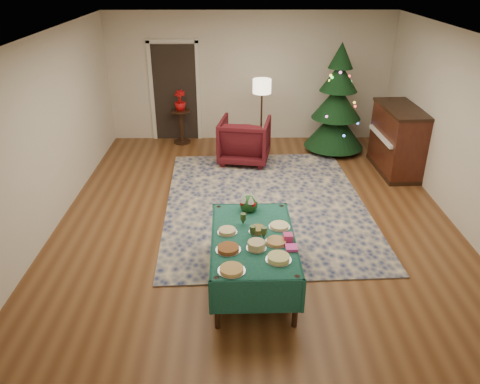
{
  "coord_description": "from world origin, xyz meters",
  "views": [
    {
      "loc": [
        -0.3,
        -6.48,
        3.58
      ],
      "look_at": [
        -0.25,
        -0.96,
        0.84
      ],
      "focal_mm": 35.0,
      "sensor_mm": 36.0,
      "label": 1
    }
  ],
  "objects_px": {
    "floor_lamp": "(262,91)",
    "potted_plant": "(180,105)",
    "buffet_table": "(253,247)",
    "side_table": "(181,127)",
    "piano": "(397,141)",
    "armchair": "(245,138)",
    "gift_box": "(288,237)",
    "christmas_tree": "(337,104)"
  },
  "relations": [
    {
      "from": "floor_lamp",
      "to": "potted_plant",
      "type": "height_order",
      "value": "floor_lamp"
    },
    {
      "from": "buffet_table",
      "to": "side_table",
      "type": "xyz_separation_m",
      "value": [
        -1.37,
        5.0,
        -0.18
      ]
    },
    {
      "from": "floor_lamp",
      "to": "piano",
      "type": "xyz_separation_m",
      "value": [
        2.46,
        -1.01,
        -0.68
      ]
    },
    {
      "from": "armchair",
      "to": "potted_plant",
      "type": "xyz_separation_m",
      "value": [
        -1.35,
        1.07,
        0.37
      ]
    },
    {
      "from": "buffet_table",
      "to": "armchair",
      "type": "relative_size",
      "value": 1.8
    },
    {
      "from": "floor_lamp",
      "to": "gift_box",
      "type": "bearing_deg",
      "value": -88.99
    },
    {
      "from": "armchair",
      "to": "christmas_tree",
      "type": "height_order",
      "value": "christmas_tree"
    },
    {
      "from": "gift_box",
      "to": "piano",
      "type": "xyz_separation_m",
      "value": [
        2.38,
        3.52,
        -0.11
      ]
    },
    {
      "from": "potted_plant",
      "to": "piano",
      "type": "height_order",
      "value": "piano"
    },
    {
      "from": "gift_box",
      "to": "potted_plant",
      "type": "relative_size",
      "value": 0.25
    },
    {
      "from": "floor_lamp",
      "to": "christmas_tree",
      "type": "bearing_deg",
      "value": 0.95
    },
    {
      "from": "potted_plant",
      "to": "christmas_tree",
      "type": "relative_size",
      "value": 0.19
    },
    {
      "from": "buffet_table",
      "to": "gift_box",
      "type": "xyz_separation_m",
      "value": [
        0.4,
        -0.08,
        0.18
      ]
    },
    {
      "from": "gift_box",
      "to": "potted_plant",
      "type": "height_order",
      "value": "potted_plant"
    },
    {
      "from": "side_table",
      "to": "floor_lamp",
      "type": "bearing_deg",
      "value": -17.66
    },
    {
      "from": "buffet_table",
      "to": "floor_lamp",
      "type": "relative_size",
      "value": 1.15
    },
    {
      "from": "gift_box",
      "to": "armchair",
      "type": "bearing_deg",
      "value": 96.09
    },
    {
      "from": "gift_box",
      "to": "christmas_tree",
      "type": "xyz_separation_m",
      "value": [
        1.43,
        4.56,
        0.28
      ]
    },
    {
      "from": "floor_lamp",
      "to": "piano",
      "type": "distance_m",
      "value": 2.75
    },
    {
      "from": "floor_lamp",
      "to": "christmas_tree",
      "type": "xyz_separation_m",
      "value": [
        1.51,
        0.03,
        -0.29
      ]
    },
    {
      "from": "piano",
      "to": "gift_box",
      "type": "bearing_deg",
      "value": -124.07
    },
    {
      "from": "armchair",
      "to": "christmas_tree",
      "type": "xyz_separation_m",
      "value": [
        1.86,
        0.56,
        0.51
      ]
    },
    {
      "from": "potted_plant",
      "to": "side_table",
      "type": "bearing_deg",
      "value": 0.0
    },
    {
      "from": "buffet_table",
      "to": "piano",
      "type": "relative_size",
      "value": 1.2
    },
    {
      "from": "floor_lamp",
      "to": "potted_plant",
      "type": "bearing_deg",
      "value": 162.34
    },
    {
      "from": "buffet_table",
      "to": "side_table",
      "type": "bearing_deg",
      "value": 105.36
    },
    {
      "from": "floor_lamp",
      "to": "side_table",
      "type": "height_order",
      "value": "floor_lamp"
    },
    {
      "from": "gift_box",
      "to": "potted_plant",
      "type": "distance_m",
      "value": 5.38
    },
    {
      "from": "gift_box",
      "to": "armchair",
      "type": "distance_m",
      "value": 4.03
    },
    {
      "from": "gift_box",
      "to": "armchair",
      "type": "relative_size",
      "value": 0.11
    },
    {
      "from": "potted_plant",
      "to": "armchair",
      "type": "bearing_deg",
      "value": -38.6
    },
    {
      "from": "piano",
      "to": "christmas_tree",
      "type": "bearing_deg",
      "value": 132.39
    },
    {
      "from": "armchair",
      "to": "side_table",
      "type": "distance_m",
      "value": 1.73
    },
    {
      "from": "christmas_tree",
      "to": "potted_plant",
      "type": "bearing_deg",
      "value": 170.9
    },
    {
      "from": "armchair",
      "to": "side_table",
      "type": "relative_size",
      "value": 1.32
    },
    {
      "from": "side_table",
      "to": "christmas_tree",
      "type": "distance_m",
      "value": 3.31
    },
    {
      "from": "buffet_table",
      "to": "gift_box",
      "type": "height_order",
      "value": "gift_box"
    },
    {
      "from": "side_table",
      "to": "christmas_tree",
      "type": "height_order",
      "value": "christmas_tree"
    },
    {
      "from": "potted_plant",
      "to": "christmas_tree",
      "type": "xyz_separation_m",
      "value": [
        3.21,
        -0.51,
        0.15
      ]
    },
    {
      "from": "gift_box",
      "to": "christmas_tree",
      "type": "relative_size",
      "value": 0.05
    },
    {
      "from": "armchair",
      "to": "floor_lamp",
      "type": "relative_size",
      "value": 0.64
    },
    {
      "from": "side_table",
      "to": "christmas_tree",
      "type": "relative_size",
      "value": 0.33
    }
  ]
}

